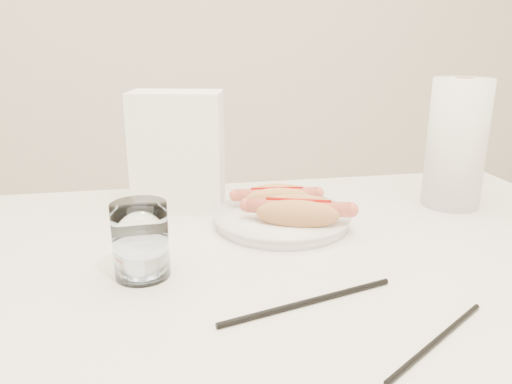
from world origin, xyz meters
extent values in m
cube|color=white|center=(0.00, 0.00, 0.73)|extent=(1.20, 0.80, 0.04)
cylinder|color=silver|center=(-0.54, 0.34, 0.35)|extent=(0.04, 0.04, 0.71)
cylinder|color=silver|center=(0.54, 0.34, 0.35)|extent=(0.04, 0.04, 0.71)
cylinder|color=white|center=(0.03, 0.13, 0.76)|extent=(0.30, 0.30, 0.02)
ellipsoid|color=tan|center=(0.03, 0.15, 0.79)|extent=(0.12, 0.04, 0.04)
ellipsoid|color=tan|center=(0.03, 0.18, 0.79)|extent=(0.12, 0.04, 0.04)
ellipsoid|color=tan|center=(0.03, 0.17, 0.78)|extent=(0.11, 0.06, 0.02)
cylinder|color=#D9634C|center=(0.03, 0.17, 0.79)|extent=(0.15, 0.04, 0.02)
cylinder|color=#990A05|center=(0.03, 0.17, 0.80)|extent=(0.10, 0.02, 0.01)
ellipsoid|color=tan|center=(0.04, 0.06, 0.79)|extent=(0.14, 0.08, 0.05)
ellipsoid|color=tan|center=(0.05, 0.09, 0.79)|extent=(0.14, 0.08, 0.05)
ellipsoid|color=tan|center=(0.04, 0.08, 0.78)|extent=(0.13, 0.09, 0.03)
cylinder|color=#CF5C49|center=(0.04, 0.08, 0.80)|extent=(0.17, 0.08, 0.03)
cylinder|color=#990A05|center=(0.04, 0.08, 0.81)|extent=(0.10, 0.04, 0.01)
cylinder|color=white|center=(-0.21, -0.03, 0.80)|extent=(0.08, 0.08, 0.11)
cylinder|color=black|center=(0.00, -0.15, 0.75)|extent=(0.24, 0.07, 0.01)
cylinder|color=black|center=(0.11, -0.25, 0.75)|extent=(0.17, 0.12, 0.01)
cube|color=white|center=(-0.14, 0.26, 0.86)|extent=(0.18, 0.13, 0.22)
cube|color=#101933|center=(0.07, 0.23, 0.75)|extent=(0.19, 0.19, 0.01)
cylinder|color=white|center=(0.38, 0.17, 0.87)|extent=(0.12, 0.12, 0.25)
camera|label=1|loc=(-0.17, -0.68, 1.07)|focal=35.23mm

